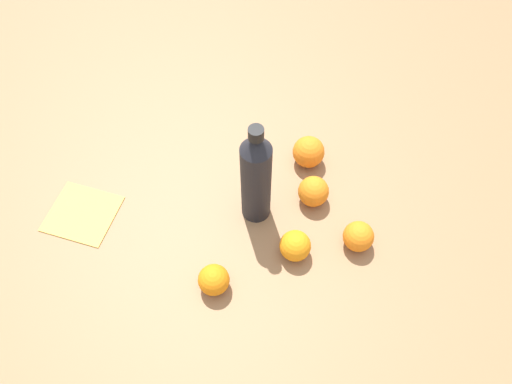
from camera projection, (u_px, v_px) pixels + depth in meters
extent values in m
plane|color=olive|center=(234.00, 222.00, 1.18)|extent=(2.40, 2.40, 0.00)
cylinder|color=black|center=(256.00, 183.00, 1.10)|extent=(0.07, 0.07, 0.23)
cone|color=black|center=(256.00, 144.00, 0.98)|extent=(0.07, 0.07, 0.04)
cylinder|color=black|center=(256.00, 134.00, 0.96)|extent=(0.03, 0.03, 0.03)
sphere|color=orange|center=(214.00, 280.00, 1.06)|extent=(0.07, 0.07, 0.07)
sphere|color=orange|center=(295.00, 246.00, 1.10)|extent=(0.07, 0.07, 0.07)
sphere|color=orange|center=(313.00, 191.00, 1.18)|extent=(0.07, 0.07, 0.07)
sphere|color=orange|center=(309.00, 152.00, 1.24)|extent=(0.08, 0.08, 0.08)
sphere|color=orange|center=(358.00, 236.00, 1.12)|extent=(0.07, 0.07, 0.07)
cube|color=#E5B24C|center=(82.00, 213.00, 1.19)|extent=(0.16, 0.17, 0.01)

